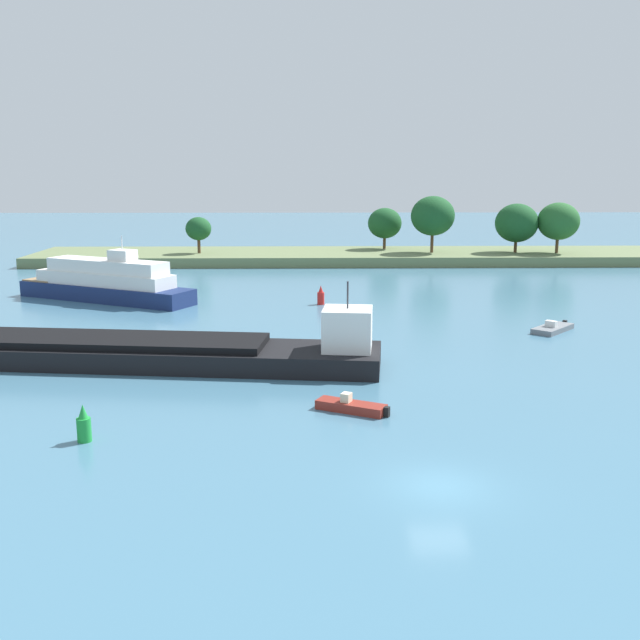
% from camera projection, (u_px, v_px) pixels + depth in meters
% --- Properties ---
extents(ground_plane, '(400.00, 400.00, 0.00)m').
position_uv_depth(ground_plane, '(440.00, 486.00, 31.05)').
color(ground_plane, teal).
extents(treeline_island, '(98.70, 15.52, 9.46)m').
position_uv_depth(treeline_island, '(400.00, 247.00, 106.63)').
color(treeline_island, '#66754C').
rests_on(treeline_island, ground).
extents(cargo_barge, '(42.61, 10.62, 5.99)m').
position_uv_depth(cargo_barge, '(85.00, 349.00, 50.69)').
color(cargo_barge, black).
rests_on(cargo_barge, ground).
extents(small_motorboat, '(4.36, 4.51, 0.94)m').
position_uv_depth(small_motorboat, '(553.00, 328.00, 60.77)').
color(small_motorboat, slate).
rests_on(small_motorboat, ground).
extents(fishing_skiff, '(4.10, 2.82, 1.02)m').
position_uv_depth(fishing_skiff, '(351.00, 406.00, 40.63)').
color(fishing_skiff, maroon).
rests_on(fishing_skiff, ground).
extents(white_riverboat, '(19.54, 12.70, 6.71)m').
position_uv_depth(white_riverboat, '(106.00, 283.00, 74.75)').
color(white_riverboat, navy).
rests_on(white_riverboat, ground).
extents(channel_buoy_red, '(0.70, 0.70, 1.90)m').
position_uv_depth(channel_buoy_red, '(321.00, 296.00, 72.70)').
color(channel_buoy_red, red).
rests_on(channel_buoy_red, ground).
extents(channel_buoy_green, '(0.70, 0.70, 1.90)m').
position_uv_depth(channel_buoy_green, '(84.00, 426.00, 36.05)').
color(channel_buoy_green, green).
rests_on(channel_buoy_green, ground).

